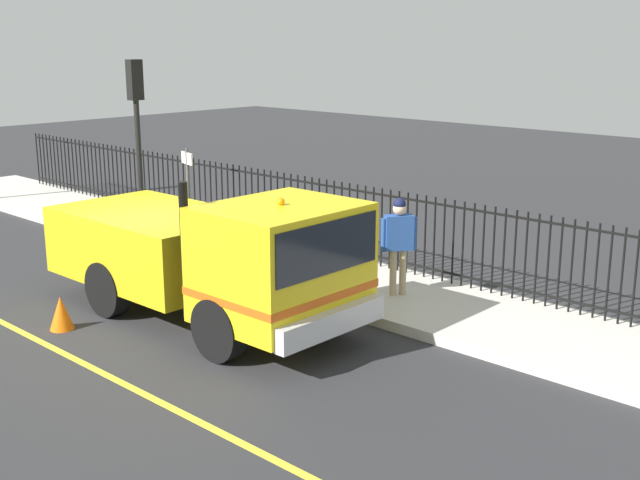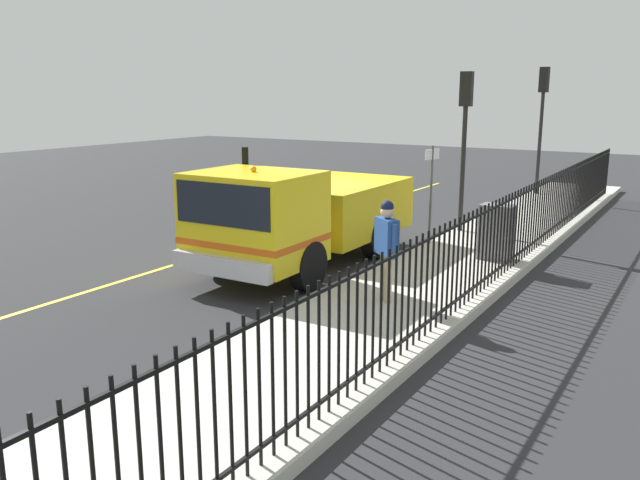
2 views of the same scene
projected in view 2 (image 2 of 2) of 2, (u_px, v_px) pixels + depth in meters
The scene contains 11 objects.
ground_plane at pixel (331, 250), 15.73m from camera, with size 61.06×61.06×0.00m, color #2B2B2D.
sidewalk_slab at pixel (461, 264), 14.06m from camera, with size 2.64×27.76×0.18m, color beige.
lane_marking at pixel (257, 239), 16.87m from camera, with size 0.12×24.98×0.01m, color yellow.
work_truck at pixel (297, 212), 13.77m from camera, with size 2.39×6.13×2.58m.
worker_standing at pixel (387, 240), 11.05m from camera, with size 0.54×0.48×1.76m.
iron_fence at pixel (514, 229), 13.31m from camera, with size 0.04×23.63×1.59m.
traffic_light_near at pixel (465, 119), 16.46m from camera, with size 0.31×0.22×4.02m.
traffic_light_mid at pixel (542, 105), 22.62m from camera, with size 0.32×0.25×4.35m.
utility_cabinet at pixel (497, 232), 14.01m from camera, with size 0.69×0.48×1.19m, color slate.
traffic_cone at pixel (270, 232), 16.38m from camera, with size 0.39×0.39×0.56m, color orange.
street_sign at pixel (431, 183), 15.31m from camera, with size 0.16×0.49×2.31m.
Camera 2 is at (7.79, -13.16, 3.70)m, focal length 36.84 mm.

